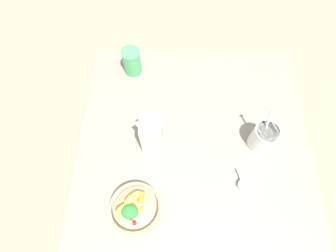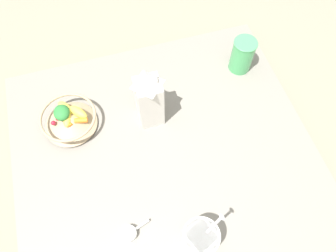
# 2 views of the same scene
# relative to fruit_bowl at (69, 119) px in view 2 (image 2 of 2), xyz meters

# --- Properties ---
(ground_plane) EXTENTS (6.00, 6.00, 0.00)m
(ground_plane) POSITION_rel_fruit_bowl_xyz_m (-0.23, -0.29, -0.07)
(ground_plane) COLOR gray
(countertop) EXTENTS (1.01, 1.01, 0.03)m
(countertop) POSITION_rel_fruit_bowl_xyz_m (-0.23, -0.29, -0.06)
(countertop) COLOR gray
(countertop) RESTS_ON ground_plane
(fruit_bowl) EXTENTS (0.19, 0.19, 0.09)m
(fruit_bowl) POSITION_rel_fruit_bowl_xyz_m (0.00, 0.00, 0.00)
(fruit_bowl) COLOR tan
(fruit_bowl) RESTS_ON countertop
(milk_carton) EXTENTS (0.08, 0.08, 0.25)m
(milk_carton) POSITION_rel_fruit_bowl_xyz_m (-0.05, -0.28, 0.08)
(milk_carton) COLOR silver
(milk_carton) RESTS_ON countertop
(yogurt_tub) EXTENTS (0.10, 0.11, 0.23)m
(yogurt_tub) POSITION_rel_fruit_bowl_xyz_m (-0.51, -0.30, 0.03)
(yogurt_tub) COLOR white
(yogurt_tub) RESTS_ON countertop
(drinking_cup) EXTENTS (0.09, 0.09, 0.14)m
(drinking_cup) POSITION_rel_fruit_bowl_xyz_m (0.07, -0.67, 0.03)
(drinking_cup) COLOR #4CB266
(drinking_cup) RESTS_ON countertop
(measuring_scoop) EXTENTS (0.05, 0.09, 0.03)m
(measuring_scoop) POSITION_rel_fruit_bowl_xyz_m (-0.43, -0.11, -0.03)
(measuring_scoop) COLOR white
(measuring_scoop) RESTS_ON countertop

